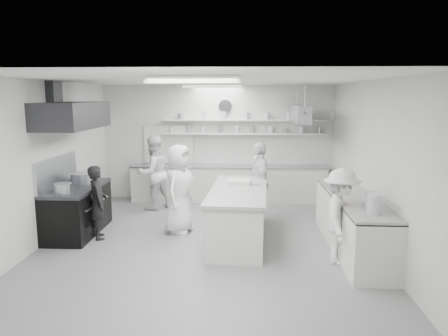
{
  "coord_description": "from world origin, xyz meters",
  "views": [
    {
      "loc": [
        0.71,
        -7.7,
        2.73
      ],
      "look_at": [
        0.31,
        0.6,
        1.32
      ],
      "focal_mm": 34.39,
      "sensor_mm": 36.0,
      "label": 1
    }
  ],
  "objects_px": {
    "back_counter": "(229,184)",
    "prep_island": "(239,216)",
    "right_counter": "(352,223)",
    "stove": "(78,211)",
    "cook_back": "(153,173)",
    "cook_stove": "(98,202)"
  },
  "relations": [
    {
      "from": "back_counter",
      "to": "prep_island",
      "type": "distance_m",
      "value": 3.04
    },
    {
      "from": "back_counter",
      "to": "cook_stove",
      "type": "xyz_separation_m",
      "value": [
        -2.39,
        -3.06,
        0.25
      ]
    },
    {
      "from": "prep_island",
      "to": "cook_stove",
      "type": "bearing_deg",
      "value": -176.22
    },
    {
      "from": "cook_stove",
      "to": "cook_back",
      "type": "xyz_separation_m",
      "value": [
        0.6,
        2.21,
        0.18
      ]
    },
    {
      "from": "prep_island",
      "to": "cook_stove",
      "type": "height_order",
      "value": "cook_stove"
    },
    {
      "from": "prep_island",
      "to": "right_counter",
      "type": "bearing_deg",
      "value": -7.19
    },
    {
      "from": "stove",
      "to": "cook_back",
      "type": "distance_m",
      "value": 2.29
    },
    {
      "from": "stove",
      "to": "cook_back",
      "type": "bearing_deg",
      "value": 60.26
    },
    {
      "from": "right_counter",
      "to": "cook_back",
      "type": "xyz_separation_m",
      "value": [
        -4.14,
        2.55,
        0.42
      ]
    },
    {
      "from": "stove",
      "to": "cook_back",
      "type": "xyz_separation_m",
      "value": [
        1.11,
        1.95,
        0.44
      ]
    },
    {
      "from": "prep_island",
      "to": "cook_back",
      "type": "distance_m",
      "value": 3.05
    },
    {
      "from": "back_counter",
      "to": "right_counter",
      "type": "xyz_separation_m",
      "value": [
        2.35,
        -3.4,
        0.01
      ]
    },
    {
      "from": "stove",
      "to": "cook_stove",
      "type": "distance_m",
      "value": 0.63
    },
    {
      "from": "back_counter",
      "to": "prep_island",
      "type": "xyz_separation_m",
      "value": [
        0.3,
        -3.03,
        0.01
      ]
    },
    {
      "from": "prep_island",
      "to": "cook_stove",
      "type": "relative_size",
      "value": 1.8
    },
    {
      "from": "back_counter",
      "to": "prep_island",
      "type": "relative_size",
      "value": 1.95
    },
    {
      "from": "stove",
      "to": "right_counter",
      "type": "bearing_deg",
      "value": -6.52
    },
    {
      "from": "prep_island",
      "to": "cook_back",
      "type": "relative_size",
      "value": 1.44
    },
    {
      "from": "right_counter",
      "to": "cook_back",
      "type": "bearing_deg",
      "value": 148.37
    },
    {
      "from": "back_counter",
      "to": "cook_back",
      "type": "bearing_deg",
      "value": -154.51
    },
    {
      "from": "right_counter",
      "to": "prep_island",
      "type": "distance_m",
      "value": 2.08
    },
    {
      "from": "right_counter",
      "to": "cook_stove",
      "type": "relative_size",
      "value": 2.32
    }
  ]
}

